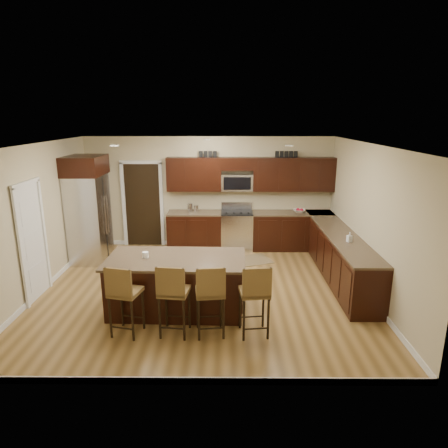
{
  "coord_description": "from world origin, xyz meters",
  "views": [
    {
      "loc": [
        0.43,
        -6.93,
        3.18
      ],
      "look_at": [
        0.38,
        0.4,
        1.18
      ],
      "focal_mm": 32.0,
      "sensor_mm": 36.0,
      "label": 1
    }
  ],
  "objects_px": {
    "stool_right": "(210,292)",
    "stool_extra": "(255,293)",
    "refrigerator": "(88,208)",
    "stool_mid": "(173,292)",
    "island": "(177,285)",
    "stool_left": "(123,293)",
    "range": "(237,230)"
  },
  "relations": [
    {
      "from": "stool_right",
      "to": "stool_extra",
      "type": "distance_m",
      "value": 0.65
    },
    {
      "from": "refrigerator",
      "to": "stool_extra",
      "type": "bearing_deg",
      "value": -42.99
    },
    {
      "from": "stool_mid",
      "to": "island",
      "type": "bearing_deg",
      "value": 100.64
    },
    {
      "from": "refrigerator",
      "to": "stool_left",
      "type": "bearing_deg",
      "value": -64.37
    },
    {
      "from": "range",
      "to": "stool_left",
      "type": "height_order",
      "value": "same"
    },
    {
      "from": "range",
      "to": "stool_left",
      "type": "relative_size",
      "value": 1.0
    },
    {
      "from": "range",
      "to": "stool_mid",
      "type": "bearing_deg",
      "value": -104.17
    },
    {
      "from": "stool_right",
      "to": "refrigerator",
      "type": "xyz_separation_m",
      "value": [
        -2.82,
        3.23,
        0.5
      ]
    },
    {
      "from": "stool_left",
      "to": "refrigerator",
      "type": "distance_m",
      "value": 3.62
    },
    {
      "from": "island",
      "to": "stool_extra",
      "type": "height_order",
      "value": "stool_extra"
    },
    {
      "from": "range",
      "to": "island",
      "type": "bearing_deg",
      "value": -108.54
    },
    {
      "from": "range",
      "to": "stool_mid",
      "type": "relative_size",
      "value": 0.98
    },
    {
      "from": "stool_right",
      "to": "island",
      "type": "bearing_deg",
      "value": 118.36
    },
    {
      "from": "stool_right",
      "to": "refrigerator",
      "type": "distance_m",
      "value": 4.32
    },
    {
      "from": "island",
      "to": "stool_left",
      "type": "distance_m",
      "value": 1.11
    },
    {
      "from": "stool_left",
      "to": "range",
      "type": "bearing_deg",
      "value": 80.42
    },
    {
      "from": "island",
      "to": "stool_mid",
      "type": "xyz_separation_m",
      "value": [
        0.05,
        -0.85,
        0.27
      ]
    },
    {
      "from": "range",
      "to": "island",
      "type": "relative_size",
      "value": 0.48
    },
    {
      "from": "stool_mid",
      "to": "range",
      "type": "bearing_deg",
      "value": 82.92
    },
    {
      "from": "range",
      "to": "stool_left",
      "type": "bearing_deg",
      "value": -113.31
    },
    {
      "from": "stool_right",
      "to": "stool_extra",
      "type": "xyz_separation_m",
      "value": [
        0.65,
        0.0,
        0.0
      ]
    },
    {
      "from": "island",
      "to": "range",
      "type": "bearing_deg",
      "value": 73.07
    },
    {
      "from": "stool_left",
      "to": "stool_mid",
      "type": "bearing_deg",
      "value": 13.53
    },
    {
      "from": "stool_left",
      "to": "refrigerator",
      "type": "height_order",
      "value": "refrigerator"
    },
    {
      "from": "stool_left",
      "to": "refrigerator",
      "type": "relative_size",
      "value": 0.47
    },
    {
      "from": "island",
      "to": "stool_right",
      "type": "distance_m",
      "value": 1.07
    },
    {
      "from": "stool_mid",
      "to": "stool_extra",
      "type": "xyz_separation_m",
      "value": [
        1.19,
        0.0,
        -0.01
      ]
    },
    {
      "from": "refrigerator",
      "to": "stool_extra",
      "type": "distance_m",
      "value": 4.77
    },
    {
      "from": "stool_right",
      "to": "stool_mid",
      "type": "bearing_deg",
      "value": 173.23
    },
    {
      "from": "range",
      "to": "stool_mid",
      "type": "distance_m",
      "value": 4.2
    },
    {
      "from": "stool_left",
      "to": "stool_right",
      "type": "height_order",
      "value": "stool_right"
    },
    {
      "from": "stool_right",
      "to": "refrigerator",
      "type": "height_order",
      "value": "refrigerator"
    }
  ]
}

